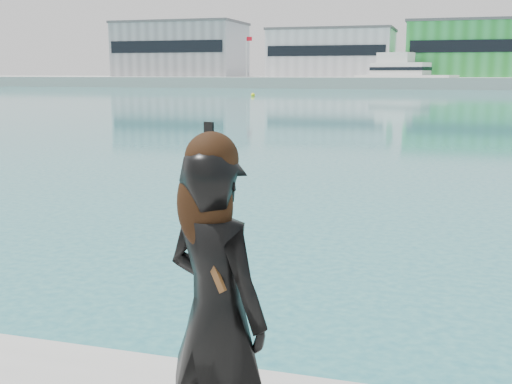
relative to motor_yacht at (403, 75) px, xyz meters
The scene contains 8 objects.
far_quay 14.28m from the motor_yacht, 59.71° to the left, with size 320.00×40.00×2.00m, color #9E9E99.
warehouse_grey_left 49.21m from the motor_yacht, 167.90° to the left, with size 26.52×16.36×11.50m.
warehouse_white 18.56m from the motor_yacht, 145.34° to the left, with size 24.48×15.35×9.50m.
warehouse_green 18.95m from the motor_yacht, 34.05° to the left, with size 30.60×16.36×10.50m.
flagpole_left 31.19m from the motor_yacht, behind, with size 1.28×0.16×8.00m.
motor_yacht is the anchor object (origin of this frame).
buoy_far 47.32m from the motor_yacht, 108.05° to the right, with size 0.50×0.50×0.50m, color #FCF80D.
woman 118.16m from the motor_yacht, 86.33° to the right, with size 0.75×0.64×1.83m.
Camera 1 is at (1.48, -3.09, 2.88)m, focal length 45.00 mm.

